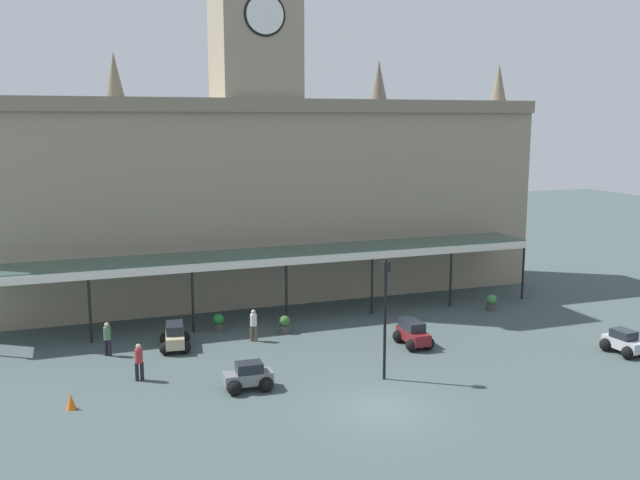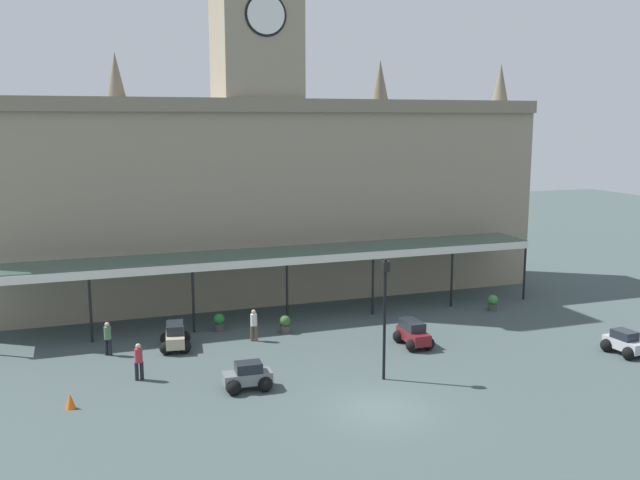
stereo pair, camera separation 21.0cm
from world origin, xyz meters
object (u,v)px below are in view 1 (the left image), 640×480
Objects in this scene: car_silver_sedan at (624,344)px; car_grey_sedan at (248,378)px; planter_by_canopy at (284,324)px; planter_forecourt_centre at (219,322)px; victorian_lamppost at (385,306)px; car_maroon_estate at (413,335)px; pedestrian_crossing_forecourt at (139,361)px; pedestrian_near_entrance at (254,324)px; planter_near_kerb at (492,302)px; traffic_cone at (71,402)px; car_beige_estate at (175,338)px; pedestrian_beside_cars at (107,338)px.

car_grey_sedan is at bearing 174.62° from car_silver_sedan.
planter_by_canopy is 1.00× the size of planter_forecourt_centre.
planter_forecourt_centre is at bearing 119.62° from victorian_lamppost.
car_maroon_estate is 1.36× the size of pedestrian_crossing_forecourt.
planter_near_kerb is (14.96, 0.93, -0.42)m from pedestrian_near_entrance.
traffic_cone is (-25.53, 2.13, -0.19)m from car_silver_sedan.
planter_near_kerb is at bearing 16.02° from traffic_cone.
car_maroon_estate is at bearing -24.92° from pedestrian_near_entrance.
car_beige_estate is 0.43× the size of victorian_lamppost.
pedestrian_crossing_forecourt is 1.74× the size of planter_forecourt_centre.
planter_forecourt_centre is at bearing 47.35° from traffic_cone.
planter_by_canopy is (10.89, 6.74, 0.18)m from traffic_cone.
car_maroon_estate is 2.36× the size of planter_near_kerb.
planter_near_kerb and planter_forecourt_centre have the same top height.
car_silver_sedan reaches higher than planter_by_canopy.
traffic_cone is 24.91m from planter_near_kerb.
car_maroon_estate is 6.95m from planter_by_canopy.
car_beige_estate is at bearing -0.87° from pedestrian_beside_cars.
car_beige_estate is 1.41× the size of pedestrian_near_entrance.
car_silver_sedan is 2.20× the size of planter_near_kerb.
car_grey_sedan is 3.33× the size of traffic_cone.
car_maroon_estate is at bearing -37.60° from planter_by_canopy.
car_maroon_estate is 10.51m from planter_forecourt_centre.
planter_forecourt_centre is at bearing 20.13° from pedestrian_beside_cars.
planter_near_kerb is (23.94, 6.88, 0.18)m from traffic_cone.
planter_by_canopy is (1.91, 0.80, -0.42)m from pedestrian_near_entrance.
pedestrian_near_entrance is (-7.42, 3.45, 0.34)m from car_maroon_estate.
car_grey_sedan is at bearing -3.14° from traffic_cone.
planter_near_kerb is at bearing 2.41° from car_beige_estate.
traffic_cone is at bearing -171.35° from car_maroon_estate.
planter_by_canopy is (-2.16, 7.99, -2.85)m from victorian_lamppost.
pedestrian_beside_cars is 0.31× the size of victorian_lamppost.
planter_forecourt_centre is (5.88, 2.16, -0.42)m from pedestrian_beside_cars.
planter_near_kerb is at bearing -4.93° from planter_forecourt_centre.
pedestrian_crossing_forecourt and pedestrian_beside_cars have the same top height.
planter_forecourt_centre is at bearing 86.57° from car_grey_sedan.
car_silver_sedan is (9.13, -4.62, -0.06)m from car_maroon_estate.
car_maroon_estate is at bearing 1.00° from pedestrian_crossing_forecourt.
pedestrian_near_entrance reaches higher than car_grey_sedan.
car_grey_sedan reaches higher than planter_by_canopy.
pedestrian_near_entrance is at bearing -1.46° from pedestrian_beside_cars.
victorian_lamppost is 11.33m from planter_forecourt_centre.
pedestrian_near_entrance is 2.74m from planter_forecourt_centre.
pedestrian_near_entrance is at bearing 155.08° from car_maroon_estate.
victorian_lamppost reaches higher than planter_near_kerb.
pedestrian_beside_cars is at bearing -176.18° from planter_by_canopy.
planter_forecourt_centre is (-3.26, 1.54, 0.00)m from planter_by_canopy.
pedestrian_beside_cars is 2.67× the size of traffic_cone.
victorian_lamppost is at bearing -74.87° from planter_by_canopy.
victorian_lamppost reaches higher than planter_forecourt_centre.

